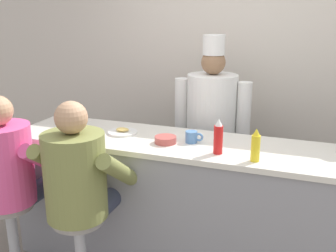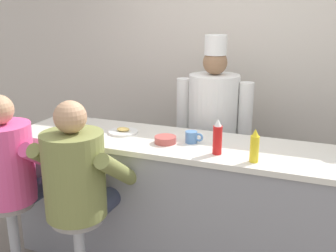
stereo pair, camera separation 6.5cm
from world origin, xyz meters
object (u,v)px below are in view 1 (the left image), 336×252
at_px(cereal_bowl, 166,140).
at_px(diner_seated_pink, 8,169).
at_px(breakfast_plate, 123,132).
at_px(diner_seated_olive, 79,180).
at_px(coffee_mug_blue, 192,137).
at_px(ketchup_bottle_red, 218,137).
at_px(cook_in_whites_near, 211,125).
at_px(mustard_bottle_yellow, 256,146).

xyz_separation_m(cereal_bowl, diner_seated_pink, (-1.03, -0.51, -0.18)).
relative_size(breakfast_plate, diner_seated_olive, 0.16).
distance_m(cereal_bowl, coffee_mug_blue, 0.20).
relative_size(cereal_bowl, diner_seated_pink, 0.11).
bearing_deg(cereal_bowl, diner_seated_olive, -130.65).
xyz_separation_m(ketchup_bottle_red, coffee_mug_blue, (-0.23, 0.16, -0.07)).
distance_m(breakfast_plate, diner_seated_olive, 0.64).
height_order(cereal_bowl, diner_seated_pink, diner_seated_pink).
bearing_deg(ketchup_bottle_red, cook_in_whites_near, 106.74).
xyz_separation_m(coffee_mug_blue, diner_seated_pink, (-1.21, -0.59, -0.20)).
bearing_deg(cook_in_whites_near, diner_seated_pink, -132.67).
distance_m(diner_seated_pink, cook_in_whites_near, 1.75).
bearing_deg(diner_seated_olive, cereal_bowl, 49.35).
bearing_deg(cereal_bowl, breakfast_plate, 165.34).
distance_m(cereal_bowl, cook_in_whites_near, 0.80).
relative_size(mustard_bottle_yellow, cook_in_whites_near, 0.12).
relative_size(mustard_bottle_yellow, breakfast_plate, 0.94).
bearing_deg(ketchup_bottle_red, breakfast_plate, 166.86).
xyz_separation_m(breakfast_plate, coffee_mug_blue, (0.59, -0.03, 0.03)).
xyz_separation_m(ketchup_bottle_red, cereal_bowl, (-0.42, 0.09, -0.09)).
height_order(cereal_bowl, coffee_mug_blue, coffee_mug_blue).
distance_m(ketchup_bottle_red, breakfast_plate, 0.85).
distance_m(ketchup_bottle_red, cereal_bowl, 0.43).
relative_size(ketchup_bottle_red, cereal_bowl, 1.54).
distance_m(breakfast_plate, cereal_bowl, 0.42).
distance_m(diner_seated_olive, cook_in_whites_near, 1.42).
distance_m(cereal_bowl, diner_seated_olive, 0.69).
height_order(mustard_bottle_yellow, cook_in_whites_near, cook_in_whites_near).
bearing_deg(diner_seated_pink, cereal_bowl, 26.36).
distance_m(mustard_bottle_yellow, cook_in_whites_near, 1.07).
relative_size(ketchup_bottle_red, cook_in_whites_near, 0.14).
xyz_separation_m(cereal_bowl, coffee_mug_blue, (0.18, 0.08, 0.02)).
xyz_separation_m(cereal_bowl, diner_seated_olive, (-0.44, -0.51, -0.18)).
xyz_separation_m(breakfast_plate, cook_in_whites_near, (0.57, 0.67, -0.07)).
distance_m(ketchup_bottle_red, cook_in_whites_near, 0.92).
height_order(ketchup_bottle_red, diner_seated_olive, diner_seated_olive).
height_order(mustard_bottle_yellow, breakfast_plate, mustard_bottle_yellow).
bearing_deg(diner_seated_olive, coffee_mug_blue, 43.48).
relative_size(mustard_bottle_yellow, diner_seated_pink, 0.15).
bearing_deg(ketchup_bottle_red, diner_seated_pink, -163.64).
bearing_deg(cook_in_whites_near, mustard_bottle_yellow, -60.52).
distance_m(breakfast_plate, diner_seated_pink, 0.89).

